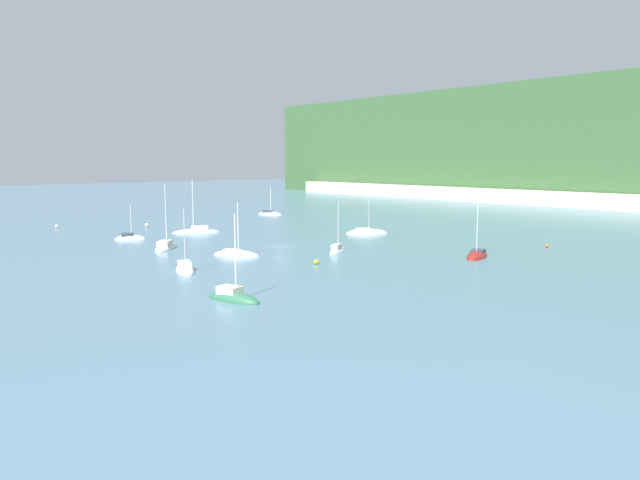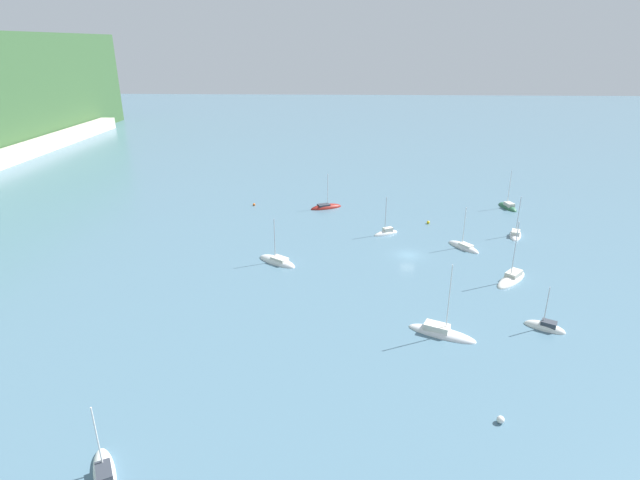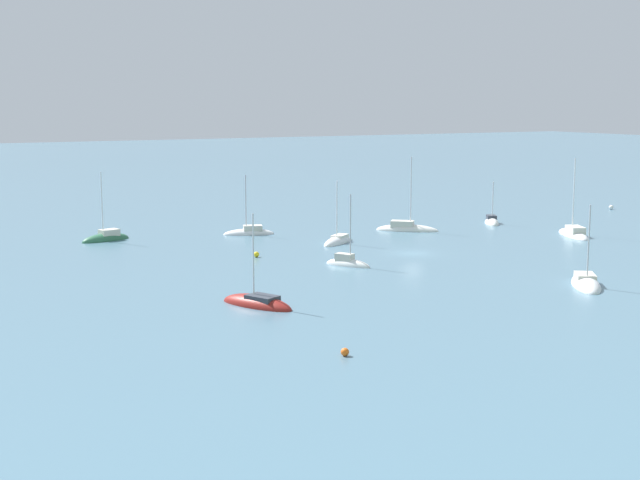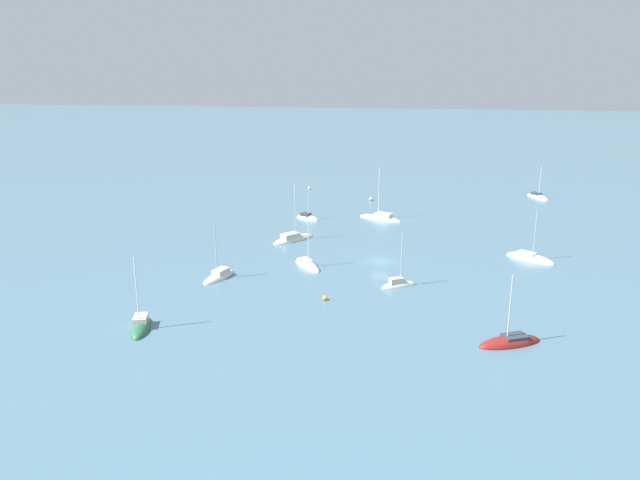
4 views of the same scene
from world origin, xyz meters
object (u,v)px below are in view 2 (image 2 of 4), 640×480
object	(u,v)px
sailboat_6	(511,279)
sailboat_9	(277,262)
sailboat_0	(515,235)
sailboat_3	(105,474)
sailboat_4	(508,207)
mooring_buoy_0	(428,222)
mooring_buoy_3	(501,420)
sailboat_5	(545,328)
sailboat_1	(326,208)
sailboat_2	(463,248)
sailboat_8	(441,333)
mooring_buoy_1	(254,205)
sailboat_7	(386,233)

from	to	relation	value
sailboat_6	sailboat_9	xyz separation A→B (m)	(5.35, 38.74, -0.06)
sailboat_0	sailboat_3	world-z (taller)	sailboat_0
sailboat_4	mooring_buoy_0	bearing A→B (deg)	105.21
sailboat_6	mooring_buoy_3	world-z (taller)	sailboat_6
sailboat_5	mooring_buoy_0	size ratio (longest dim) A/B	10.90
sailboat_1	sailboat_4	xyz separation A→B (m)	(1.94, -42.25, 0.06)
sailboat_4	mooring_buoy_3	xyz separation A→B (m)	(-71.58, 22.35, 0.27)
sailboat_2	sailboat_8	distance (m)	31.70
sailboat_0	sailboat_8	world-z (taller)	sailboat_8
sailboat_1	sailboat_5	distance (m)	59.96
sailboat_6	sailboat_9	world-z (taller)	sailboat_6
sailboat_0	sailboat_5	size ratio (longest dim) A/B	1.24
sailboat_5	sailboat_6	world-z (taller)	sailboat_6
sailboat_0	sailboat_8	distance (m)	42.84
sailboat_0	sailboat_4	xyz separation A→B (m)	(18.14, -3.95, 0.01)
sailboat_9	mooring_buoy_3	size ratio (longest dim) A/B	11.46
sailboat_4	sailboat_5	world-z (taller)	sailboat_4
sailboat_8	mooring_buoy_3	world-z (taller)	sailboat_8
mooring_buoy_1	mooring_buoy_3	size ratio (longest dim) A/B	0.76
sailboat_4	sailboat_8	size ratio (longest dim) A/B	0.89
sailboat_5	sailboat_2	bearing A→B (deg)	-50.70
sailboat_6	sailboat_9	size ratio (longest dim) A/B	1.23
sailboat_1	sailboat_3	size ratio (longest dim) A/B	1.13
sailboat_4	sailboat_7	world-z (taller)	sailboat_4
sailboat_2	sailboat_8	xyz separation A→B (m)	(-30.21, 9.61, 0.07)
sailboat_6	mooring_buoy_0	world-z (taller)	sailboat_6
sailboat_3	mooring_buoy_1	bearing A→B (deg)	-30.18
sailboat_4	sailboat_3	bearing A→B (deg)	128.19
sailboat_0	sailboat_3	xyz separation A→B (m)	(-61.59, 55.46, -0.03)
sailboat_6	sailboat_8	xyz separation A→B (m)	(-16.75, 14.30, 0.01)
sailboat_9	mooring_buoy_0	size ratio (longest dim) A/B	13.86
sailboat_2	sailboat_3	size ratio (longest dim) A/B	1.09
sailboat_0	sailboat_7	distance (m)	25.67
sailboat_9	mooring_buoy_0	distance (m)	36.45
sailboat_7	sailboat_5	bearing A→B (deg)	89.12
sailboat_2	sailboat_7	xyz separation A→B (m)	(6.70, 13.91, 0.08)
mooring_buoy_3	sailboat_6	bearing A→B (deg)	-18.92
sailboat_4	sailboat_1	bearing A→B (deg)	77.51
sailboat_1	mooring_buoy_0	size ratio (longest dim) A/B	14.03
sailboat_0	sailboat_2	world-z (taller)	sailboat_0
sailboat_2	sailboat_3	xyz separation A→B (m)	(-54.68, 43.70, 0.02)
sailboat_7	sailboat_9	distance (m)	24.99
sailboat_0	mooring_buoy_1	size ratio (longest dim) A/B	14.82
sailboat_7	sailboat_8	distance (m)	37.16
sailboat_3	sailboat_7	distance (m)	68.22
sailboat_3	mooring_buoy_3	size ratio (longest dim) A/B	10.25
sailboat_6	sailboat_4	bearing A→B (deg)	-154.80
sailboat_8	sailboat_1	bearing A→B (deg)	132.47
sailboat_2	sailboat_7	world-z (taller)	sailboat_2
sailboat_6	sailboat_2	bearing A→B (deg)	-119.62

